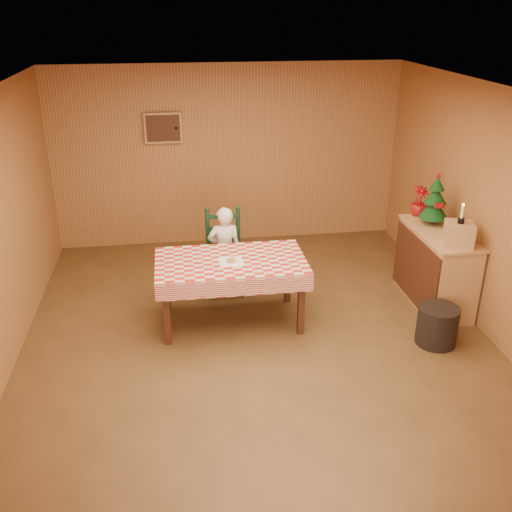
# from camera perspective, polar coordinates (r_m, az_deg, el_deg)

# --- Properties ---
(ground) EXTENTS (6.00, 6.00, 0.00)m
(ground) POSITION_cam_1_polar(r_m,az_deg,el_deg) (6.17, 0.27, -8.84)
(ground) COLOR brown
(ground) RESTS_ON ground
(cabin_walls) EXTENTS (5.10, 6.05, 2.65)m
(cabin_walls) POSITION_cam_1_polar(r_m,az_deg,el_deg) (5.90, -0.50, 9.10)
(cabin_walls) COLOR #AC723E
(cabin_walls) RESTS_ON ground
(dining_table) EXTENTS (1.66, 0.96, 0.77)m
(dining_table) POSITION_cam_1_polar(r_m,az_deg,el_deg) (6.27, -2.54, -1.08)
(dining_table) COLOR #452212
(dining_table) RESTS_ON ground
(ladder_chair) EXTENTS (0.44, 0.40, 1.08)m
(ladder_chair) POSITION_cam_1_polar(r_m,az_deg,el_deg) (7.06, -3.19, 0.26)
(ladder_chair) COLOR black
(ladder_chair) RESTS_ON ground
(seated_child) EXTENTS (0.41, 0.27, 1.12)m
(seated_child) POSITION_cam_1_polar(r_m,az_deg,el_deg) (6.99, -3.15, 0.52)
(seated_child) COLOR white
(seated_child) RESTS_ON ground
(napkin) EXTENTS (0.28, 0.28, 0.00)m
(napkin) POSITION_cam_1_polar(r_m,az_deg,el_deg) (6.19, -2.50, -0.57)
(napkin) COLOR white
(napkin) RESTS_ON dining_table
(donut) EXTENTS (0.12, 0.12, 0.03)m
(donut) POSITION_cam_1_polar(r_m,az_deg,el_deg) (6.18, -2.51, -0.41)
(donut) COLOR #B88842
(donut) RESTS_ON napkin
(shelf_unit) EXTENTS (0.54, 1.24, 0.93)m
(shelf_unit) POSITION_cam_1_polar(r_m,az_deg,el_deg) (7.09, 17.48, -1.12)
(shelf_unit) COLOR tan
(shelf_unit) RESTS_ON ground
(crate) EXTENTS (0.38, 0.38, 0.25)m
(crate) POSITION_cam_1_polar(r_m,az_deg,el_deg) (6.54, 19.62, 2.08)
(crate) COLOR tan
(crate) RESTS_ON shelf_unit
(christmas_tree) EXTENTS (0.34, 0.34, 0.62)m
(christmas_tree) POSITION_cam_1_polar(r_m,az_deg,el_deg) (7.04, 17.46, 5.24)
(christmas_tree) COLOR #452212
(christmas_tree) RESTS_ON shelf_unit
(flower_arrangement) EXTENTS (0.23, 0.23, 0.37)m
(flower_arrangement) POSITION_cam_1_polar(r_m,az_deg,el_deg) (7.30, 16.03, 5.29)
(flower_arrangement) COLOR #9D0E11
(flower_arrangement) RESTS_ON shelf_unit
(candle_set) EXTENTS (0.07, 0.07, 0.22)m
(candle_set) POSITION_cam_1_polar(r_m,az_deg,el_deg) (6.48, 19.85, 3.64)
(candle_set) COLOR black
(candle_set) RESTS_ON crate
(storage_bin) EXTENTS (0.53, 0.53, 0.43)m
(storage_bin) POSITION_cam_1_polar(r_m,az_deg,el_deg) (6.38, 17.66, -6.63)
(storage_bin) COLOR black
(storage_bin) RESTS_ON ground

